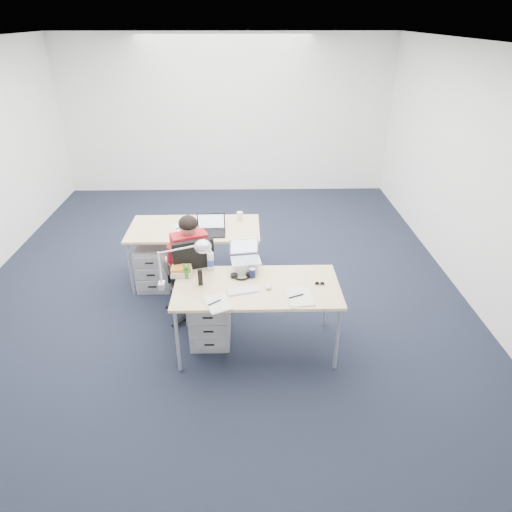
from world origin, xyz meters
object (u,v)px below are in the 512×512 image
Objects in this scene: office_chair at (193,294)px; sunglasses at (320,284)px; computer_mouse at (268,287)px; bear_figurine at (187,271)px; wireless_keyboard at (243,290)px; book_stack at (182,271)px; desk_lamp at (177,264)px; desk_far at (194,231)px; seated_person at (188,262)px; silver_laptop at (246,257)px; drawer_pedestal_near at (210,317)px; water_bottle at (211,260)px; headphones at (242,275)px; desk_near at (257,290)px; dark_laptop at (211,225)px; drawer_pedestal_far at (155,265)px; far_cup at (240,216)px; can_koozie at (252,273)px; cordless_phone at (200,277)px.

office_chair reaches higher than sunglasses.
bear_figurine is (-0.80, 0.21, 0.06)m from computer_mouse.
book_stack reaches higher than wireless_keyboard.
desk_lamp reaches higher than book_stack.
desk_far is 0.68m from seated_person.
silver_laptop is at bearing 70.88° from wireless_keyboard.
water_bottle is (0.02, 0.18, 0.57)m from drawer_pedestal_near.
desk_far is at bearing 106.16° from bear_figurine.
headphones is at bearing 6.96° from desk_lamp.
seated_person is at bearing 113.03° from wireless_keyboard.
dark_laptop is (-0.52, 1.18, 0.17)m from desk_near.
drawer_pedestal_far is at bearing 115.88° from book_stack.
water_bottle reaches higher than far_cup.
water_bottle is at bearing 38.27° from desk_lamp.
can_koozie is (0.06, -0.14, -0.11)m from silver_laptop.
can_koozie is 0.45m from water_bottle.
desk_lamp reaches higher than water_bottle.
silver_laptop is at bearing 162.89° from sunglasses.
dark_laptop is (0.73, -0.07, 0.58)m from drawer_pedestal_far.
silver_laptop reaches higher than far_cup.
dark_laptop is at bearing 113.69° from desk_near.
computer_mouse is at bearing -17.12° from book_stack.
silver_laptop is at bearing -39.72° from drawer_pedestal_far.
sunglasses is at bearing -7.28° from wireless_keyboard.
drawer_pedestal_far is at bearing -162.37° from far_cup.
dark_laptop reaches higher than wireless_keyboard.
dark_laptop is (0.23, 0.48, 0.24)m from seated_person.
bear_figurine is 0.20m from cordless_phone.
far_cup is at bearing 45.08° from office_chair.
cordless_phone reaches higher than sunglasses.
wireless_keyboard is 0.69m from book_stack.
headphones is at bearing 129.41° from desk_near.
silver_laptop reaches higher than desk_far.
desk_near is 1.82m from drawer_pedestal_far.
far_cup reaches higher than drawer_pedestal_near.
drawer_pedestal_near is 5.84× the size of sunglasses.
office_chair reaches higher than computer_mouse.
computer_mouse is at bearing -3.76° from wireless_keyboard.
far_cup reaches higher than wireless_keyboard.
desk_near is 0.13m from computer_mouse.
silver_laptop is at bearing -66.47° from dark_laptop.
desk_far is 3.03× the size of desk_lamp.
desk_lamp is at bearing -161.28° from silver_laptop.
drawer_pedestal_near is 1.00× the size of drawer_pedestal_far.
cordless_phone is at bearing -156.36° from silver_laptop.
office_chair is 0.90m from can_koozie.
desk_lamp reaches higher than seated_person.
desk_far is 16.74× the size of computer_mouse.
book_stack reaches higher than drawer_pedestal_near.
can_koozie is (-0.15, 0.21, 0.03)m from computer_mouse.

